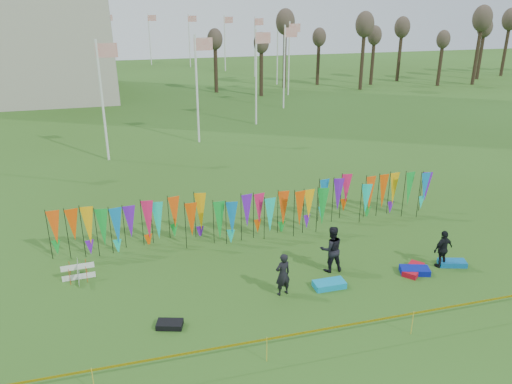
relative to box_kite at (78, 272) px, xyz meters
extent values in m
plane|color=#2C4E16|center=(7.88, -5.02, -0.36)|extent=(160.00, 160.00, 0.00)
cylinder|color=silver|center=(21.88, 42.98, 3.64)|extent=(0.16, 0.16, 8.00)
plane|color=#AE1E12|center=(22.48, 42.98, 6.94)|extent=(1.40, 0.00, 1.40)
cylinder|color=silver|center=(20.93, 50.23, 3.64)|extent=(0.16, 0.16, 8.00)
plane|color=#AE1E12|center=(21.53, 50.23, 6.94)|extent=(1.40, 0.00, 1.40)
cylinder|color=silver|center=(18.13, 56.98, 3.64)|extent=(0.16, 0.16, 8.00)
plane|color=#AE1E12|center=(18.73, 56.98, 6.94)|extent=(1.40, 0.00, 1.40)
cylinder|color=silver|center=(13.68, 62.78, 3.64)|extent=(0.16, 0.16, 8.00)
plane|color=#AE1E12|center=(14.28, 62.78, 6.94)|extent=(1.40, 0.00, 1.40)
cylinder|color=silver|center=(7.88, 67.23, 3.64)|extent=(0.16, 0.16, 8.00)
plane|color=#AE1E12|center=(8.48, 67.23, 6.94)|extent=(1.40, 0.00, 1.40)
cylinder|color=silver|center=(1.13, 70.03, 3.64)|extent=(0.16, 0.16, 8.00)
plane|color=#AE1E12|center=(1.73, 70.03, 6.94)|extent=(1.40, 0.00, 1.40)
cylinder|color=silver|center=(-6.12, 70.98, 3.64)|extent=(0.16, 0.16, 8.00)
plane|color=#AE1E12|center=(-5.52, 70.98, 6.94)|extent=(1.40, 0.00, 1.40)
cylinder|color=silver|center=(-13.36, 70.03, 3.64)|extent=(0.16, 0.16, 8.00)
plane|color=#AE1E12|center=(-12.76, 70.03, 6.94)|extent=(1.40, 0.00, 1.40)
cylinder|color=silver|center=(1.13, 15.94, 3.64)|extent=(0.16, 0.16, 8.00)
plane|color=#AE1E12|center=(1.73, 15.94, 6.94)|extent=(1.40, 0.00, 1.40)
cylinder|color=silver|center=(7.88, 18.73, 3.64)|extent=(0.16, 0.16, 8.00)
plane|color=#AE1E12|center=(8.48, 18.73, 6.94)|extent=(1.40, 0.00, 1.40)
cylinder|color=silver|center=(13.68, 23.18, 3.64)|extent=(0.16, 0.16, 8.00)
plane|color=#AE1E12|center=(14.28, 23.18, 6.94)|extent=(1.40, 0.00, 1.40)
cylinder|color=silver|center=(18.13, 28.98, 3.64)|extent=(0.16, 0.16, 8.00)
plane|color=#AE1E12|center=(18.73, 28.98, 6.94)|extent=(1.40, 0.00, 1.40)
cylinder|color=silver|center=(20.93, 35.74, 3.64)|extent=(0.16, 0.16, 8.00)
plane|color=#AE1E12|center=(21.53, 35.74, 6.94)|extent=(1.40, 0.00, 1.40)
cylinder|color=black|center=(-1.12, 2.02, 0.76)|extent=(0.03, 0.03, 2.22)
cone|color=#FF500E|center=(-0.84, 2.02, 0.99)|extent=(0.64, 0.64, 1.60)
cylinder|color=black|center=(-0.50, 2.02, 0.76)|extent=(0.03, 0.03, 2.22)
cone|color=#F24D07|center=(-0.22, 2.02, 0.99)|extent=(0.64, 0.64, 1.60)
cylinder|color=black|center=(0.13, 2.02, 0.76)|extent=(0.03, 0.03, 2.22)
cone|color=#FFAB0D|center=(0.41, 2.02, 0.99)|extent=(0.64, 0.64, 1.60)
cylinder|color=black|center=(0.75, 2.02, 0.76)|extent=(0.03, 0.03, 2.22)
cone|color=green|center=(1.03, 2.02, 0.99)|extent=(0.64, 0.64, 1.60)
cylinder|color=black|center=(1.37, 2.02, 0.76)|extent=(0.03, 0.03, 2.22)
cone|color=#0B70BC|center=(1.65, 2.02, 0.99)|extent=(0.64, 0.64, 1.60)
cylinder|color=black|center=(1.99, 2.02, 0.76)|extent=(0.03, 0.03, 2.22)
cone|color=#6715BF|center=(2.27, 2.02, 0.99)|extent=(0.64, 0.64, 1.60)
cylinder|color=black|center=(2.61, 2.02, 0.76)|extent=(0.03, 0.03, 2.22)
cone|color=#E31957|center=(2.89, 2.02, 0.99)|extent=(0.64, 0.64, 1.60)
cylinder|color=black|center=(3.23, 2.02, 0.76)|extent=(0.03, 0.03, 2.22)
cone|color=#0DCBB2|center=(3.51, 2.02, 0.99)|extent=(0.64, 0.64, 1.60)
cylinder|color=black|center=(3.85, 2.02, 0.76)|extent=(0.03, 0.03, 2.22)
cone|color=#FF500E|center=(4.13, 2.02, 0.99)|extent=(0.64, 0.64, 1.60)
cylinder|color=black|center=(4.47, 2.02, 0.76)|extent=(0.03, 0.03, 2.22)
cone|color=#F24D07|center=(4.75, 2.02, 0.99)|extent=(0.64, 0.64, 1.60)
cylinder|color=black|center=(5.09, 2.02, 0.76)|extent=(0.03, 0.03, 2.22)
cone|color=#FFAB0D|center=(5.37, 2.02, 0.99)|extent=(0.64, 0.64, 1.60)
cylinder|color=black|center=(5.71, 2.02, 0.76)|extent=(0.03, 0.03, 2.22)
cone|color=green|center=(5.99, 2.02, 0.99)|extent=(0.64, 0.64, 1.60)
cylinder|color=black|center=(6.33, 2.02, 0.76)|extent=(0.03, 0.03, 2.22)
cone|color=#0B70BC|center=(6.61, 2.02, 0.99)|extent=(0.64, 0.64, 1.60)
cylinder|color=black|center=(6.95, 2.02, 0.76)|extent=(0.03, 0.03, 2.22)
cone|color=#6715BF|center=(7.23, 2.02, 0.99)|extent=(0.64, 0.64, 1.60)
cylinder|color=black|center=(7.57, 2.02, 0.76)|extent=(0.03, 0.03, 2.22)
cone|color=#E31957|center=(7.85, 2.02, 0.99)|extent=(0.64, 0.64, 1.60)
cylinder|color=black|center=(8.19, 2.02, 0.76)|extent=(0.03, 0.03, 2.22)
cone|color=#0DCBB2|center=(8.47, 2.02, 0.99)|extent=(0.64, 0.64, 1.60)
cylinder|color=black|center=(8.82, 2.02, 0.76)|extent=(0.03, 0.03, 2.22)
cone|color=#FF500E|center=(9.10, 2.02, 0.99)|extent=(0.64, 0.64, 1.60)
cylinder|color=black|center=(9.44, 2.02, 0.76)|extent=(0.03, 0.03, 2.22)
cone|color=#F24D07|center=(9.72, 2.02, 0.99)|extent=(0.64, 0.64, 1.60)
cylinder|color=black|center=(10.06, 2.02, 0.76)|extent=(0.03, 0.03, 2.22)
cone|color=#FFAB0D|center=(10.34, 2.02, 0.99)|extent=(0.64, 0.64, 1.60)
cylinder|color=black|center=(10.68, 2.02, 0.76)|extent=(0.03, 0.03, 2.22)
cone|color=green|center=(10.96, 2.02, 0.99)|extent=(0.64, 0.64, 1.60)
cylinder|color=black|center=(11.30, 2.02, 0.76)|extent=(0.03, 0.03, 2.22)
cone|color=#0B70BC|center=(11.58, 2.02, 0.99)|extent=(0.64, 0.64, 1.60)
cylinder|color=black|center=(11.92, 2.02, 0.76)|extent=(0.03, 0.03, 2.22)
cone|color=#6715BF|center=(12.20, 2.02, 0.99)|extent=(0.64, 0.64, 1.60)
cylinder|color=black|center=(12.54, 2.02, 0.76)|extent=(0.03, 0.03, 2.22)
cone|color=#E31957|center=(12.82, 2.02, 0.99)|extent=(0.64, 0.64, 1.60)
cylinder|color=black|center=(13.16, 2.02, 0.76)|extent=(0.03, 0.03, 2.22)
cone|color=#0DCBB2|center=(13.44, 2.02, 0.99)|extent=(0.64, 0.64, 1.60)
cylinder|color=black|center=(13.78, 2.02, 0.76)|extent=(0.03, 0.03, 2.22)
cone|color=#FF500E|center=(14.06, 2.02, 0.99)|extent=(0.64, 0.64, 1.60)
cylinder|color=black|center=(14.40, 2.02, 0.76)|extent=(0.03, 0.03, 2.22)
cone|color=#F24D07|center=(14.68, 2.02, 0.99)|extent=(0.64, 0.64, 1.60)
cylinder|color=black|center=(15.02, 2.02, 0.76)|extent=(0.03, 0.03, 2.22)
cone|color=#FFAB0D|center=(15.30, 2.02, 0.99)|extent=(0.64, 0.64, 1.60)
cylinder|color=black|center=(15.64, 2.02, 0.76)|extent=(0.03, 0.03, 2.22)
cone|color=green|center=(15.92, 2.02, 0.99)|extent=(0.64, 0.64, 1.60)
cylinder|color=black|center=(16.26, 2.02, 0.76)|extent=(0.03, 0.03, 2.22)
cone|color=#0B70BC|center=(16.54, 2.02, 0.99)|extent=(0.64, 0.64, 1.60)
cylinder|color=black|center=(16.88, 2.02, 0.76)|extent=(0.03, 0.03, 2.22)
cone|color=#6715BF|center=(17.16, 2.02, 0.99)|extent=(0.64, 0.64, 1.60)
cube|color=#E1BD04|center=(7.88, -6.55, 0.46)|extent=(26.00, 0.01, 0.08)
cylinder|color=gold|center=(0.88, -6.55, 0.09)|extent=(0.02, 0.02, 0.90)
cylinder|color=gold|center=(5.88, -6.55, 0.09)|extent=(0.02, 0.02, 0.90)
cylinder|color=gold|center=(10.88, -6.55, 0.09)|extent=(0.02, 0.02, 0.90)
cylinder|color=#37281B|center=(13.88, 38.98, 2.84)|extent=(0.44, 0.44, 6.40)
ellipsoid|color=#463A2E|center=(13.88, 38.98, 6.20)|extent=(1.92, 1.92, 2.56)
cylinder|color=#37281B|center=(17.88, 38.98, 2.84)|extent=(0.44, 0.44, 6.40)
ellipsoid|color=#463A2E|center=(17.88, 38.98, 6.20)|extent=(1.92, 1.92, 2.56)
cylinder|color=#37281B|center=(21.88, 38.98, 2.84)|extent=(0.44, 0.44, 6.40)
ellipsoid|color=#463A2E|center=(21.88, 38.98, 6.20)|extent=(1.92, 1.92, 2.56)
cylinder|color=#37281B|center=(25.88, 38.98, 2.84)|extent=(0.44, 0.44, 6.40)
ellipsoid|color=#463A2E|center=(25.88, 38.98, 6.20)|extent=(1.92, 1.92, 2.56)
cylinder|color=#37281B|center=(29.88, 38.98, 2.84)|extent=(0.44, 0.44, 6.40)
ellipsoid|color=#463A2E|center=(29.88, 38.98, 6.20)|extent=(1.92, 1.92, 2.56)
cylinder|color=#37281B|center=(33.88, 38.98, 2.84)|extent=(0.44, 0.44, 6.40)
ellipsoid|color=#463A2E|center=(33.88, 38.98, 6.20)|extent=(1.92, 1.92, 2.56)
cylinder|color=#37281B|center=(37.88, 38.98, 2.84)|extent=(0.44, 0.44, 6.40)
ellipsoid|color=#463A2E|center=(37.88, 38.98, 6.20)|extent=(1.92, 1.92, 2.56)
cylinder|color=#37281B|center=(41.88, 38.98, 2.84)|extent=(0.44, 0.44, 6.40)
ellipsoid|color=#463A2E|center=(41.88, 38.98, 6.20)|extent=(1.92, 1.92, 2.56)
cylinder|color=#37281B|center=(45.88, 38.98, 2.84)|extent=(0.44, 0.44, 6.40)
ellipsoid|color=#463A2E|center=(45.88, 38.98, 6.20)|extent=(1.92, 1.92, 2.56)
cylinder|color=#37281B|center=(49.88, 38.98, 2.84)|extent=(0.44, 0.44, 6.40)
ellipsoid|color=#463A2E|center=(49.88, 38.98, 6.20)|extent=(1.92, 1.92, 2.56)
cylinder|color=red|center=(-0.31, -0.31, 0.00)|extent=(0.02, 0.02, 0.71)
cylinder|color=red|center=(0.31, -0.31, 0.00)|extent=(0.02, 0.02, 0.71)
cylinder|color=red|center=(-0.31, 0.31, 0.00)|extent=(0.02, 0.02, 0.71)
cylinder|color=red|center=(0.31, 0.31, 0.00)|extent=(0.02, 0.02, 0.71)
imported|color=black|center=(7.50, -3.12, 0.50)|extent=(0.71, 0.59, 1.71)
imported|color=black|center=(9.94, -1.96, 0.63)|extent=(0.99, 0.65, 1.97)
imported|color=black|center=(14.52, -2.90, 0.47)|extent=(1.06, 0.74, 1.65)
cube|color=#0D97CD|center=(9.40, -3.15, -0.23)|extent=(1.22, 0.62, 0.24)
cube|color=#09179B|center=(13.18, -3.09, -0.24)|extent=(1.28, 0.93, 0.24)
cube|color=red|center=(13.17, -3.01, -0.24)|extent=(1.30, 1.23, 0.23)
cube|color=black|center=(3.15, -4.03, -0.26)|extent=(0.99, 0.74, 0.20)
cube|color=#0C66AD|center=(15.05, -2.94, -0.25)|extent=(1.22, 0.84, 0.21)
camera|label=1|loc=(2.25, -18.47, 10.17)|focal=35.00mm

